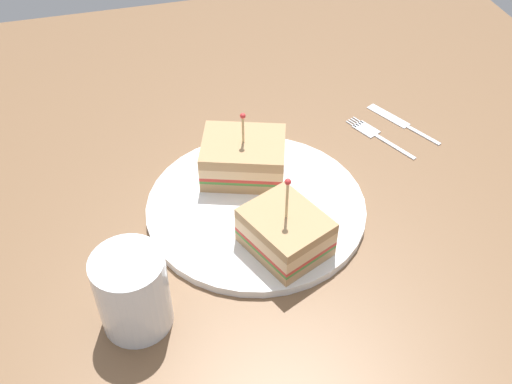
{
  "coord_description": "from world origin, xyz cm",
  "views": [
    {
      "loc": [
        -13.57,
        -50.48,
        52.37
      ],
      "look_at": [
        0.0,
        0.0,
        3.08
      ],
      "focal_mm": 42.05,
      "sensor_mm": 36.0,
      "label": 1
    }
  ],
  "objects_px": {
    "fork": "(374,133)",
    "knife": "(399,121)",
    "sandwich_half_front": "(285,232)",
    "sandwich_half_back": "(240,158)",
    "drink_glass": "(134,295)",
    "plate": "(256,207)"
  },
  "relations": [
    {
      "from": "plate",
      "to": "drink_glass",
      "type": "bearing_deg",
      "value": -142.29
    },
    {
      "from": "sandwich_half_back",
      "to": "drink_glass",
      "type": "relative_size",
      "value": 1.35
    },
    {
      "from": "fork",
      "to": "knife",
      "type": "distance_m",
      "value": 0.05
    },
    {
      "from": "sandwich_half_back",
      "to": "fork",
      "type": "distance_m",
      "value": 0.21
    },
    {
      "from": "plate",
      "to": "fork",
      "type": "relative_size",
      "value": 2.4
    },
    {
      "from": "sandwich_half_front",
      "to": "sandwich_half_back",
      "type": "relative_size",
      "value": 0.89
    },
    {
      "from": "plate",
      "to": "knife",
      "type": "height_order",
      "value": "plate"
    },
    {
      "from": "sandwich_half_front",
      "to": "sandwich_half_back",
      "type": "xyz_separation_m",
      "value": [
        -0.02,
        0.14,
        0.0
      ]
    },
    {
      "from": "sandwich_half_front",
      "to": "drink_glass",
      "type": "relative_size",
      "value": 1.21
    },
    {
      "from": "knife",
      "to": "plate",
      "type": "bearing_deg",
      "value": -154.21
    },
    {
      "from": "drink_glass",
      "to": "fork",
      "type": "height_order",
      "value": "drink_glass"
    },
    {
      "from": "knife",
      "to": "sandwich_half_back",
      "type": "bearing_deg",
      "value": -166.81
    },
    {
      "from": "plate",
      "to": "sandwich_half_back",
      "type": "distance_m",
      "value": 0.07
    },
    {
      "from": "drink_glass",
      "to": "fork",
      "type": "relative_size",
      "value": 0.82
    },
    {
      "from": "sandwich_half_front",
      "to": "fork",
      "type": "bearing_deg",
      "value": 43.76
    },
    {
      "from": "sandwich_half_front",
      "to": "drink_glass",
      "type": "xyz_separation_m",
      "value": [
        -0.17,
        -0.05,
        0.01
      ]
    },
    {
      "from": "sandwich_half_back",
      "to": "fork",
      "type": "relative_size",
      "value": 1.11
    },
    {
      "from": "drink_glass",
      "to": "knife",
      "type": "xyz_separation_m",
      "value": [
        0.41,
        0.24,
        -0.04
      ]
    },
    {
      "from": "drink_glass",
      "to": "fork",
      "type": "distance_m",
      "value": 0.43
    },
    {
      "from": "sandwich_half_back",
      "to": "drink_glass",
      "type": "distance_m",
      "value": 0.24
    },
    {
      "from": "drink_glass",
      "to": "knife",
      "type": "bearing_deg",
      "value": 30.82
    },
    {
      "from": "drink_glass",
      "to": "fork",
      "type": "bearing_deg",
      "value": 32.2
    }
  ]
}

